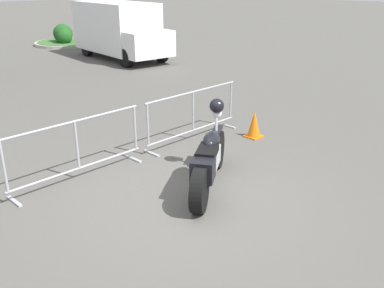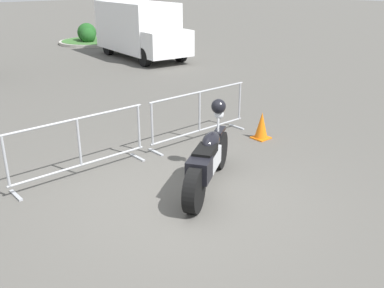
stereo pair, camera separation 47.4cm
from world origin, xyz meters
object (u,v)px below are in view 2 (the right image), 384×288
object	(u,v)px
motorcycle	(208,159)
crowd_barrier_far	(199,115)
delivery_van	(139,28)
crowd_barrier_near	(79,146)
traffic_cone	(262,126)

from	to	relation	value
motorcycle	crowd_barrier_far	bearing A→B (deg)	18.56
delivery_van	motorcycle	bearing A→B (deg)	-23.89
motorcycle	crowd_barrier_near	world-z (taller)	motorcycle
traffic_cone	delivery_van	bearing A→B (deg)	69.79
crowd_barrier_near	crowd_barrier_far	bearing A→B (deg)	0.00
crowd_barrier_far	traffic_cone	distance (m)	1.37
crowd_barrier_near	crowd_barrier_far	size ratio (longest dim) A/B	1.00
motorcycle	traffic_cone	size ratio (longest dim) A/B	3.49
crowd_barrier_near	delivery_van	world-z (taller)	delivery_van
crowd_barrier_near	traffic_cone	size ratio (longest dim) A/B	4.38
delivery_van	crowd_barrier_near	bearing A→B (deg)	-33.93
motorcycle	traffic_cone	bearing A→B (deg)	-12.35
crowd_barrier_far	delivery_van	xyz separation A→B (m)	(4.75, 9.21, 0.68)
motorcycle	crowd_barrier_near	size ratio (longest dim) A/B	0.80
motorcycle	delivery_van	bearing A→B (deg)	27.43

